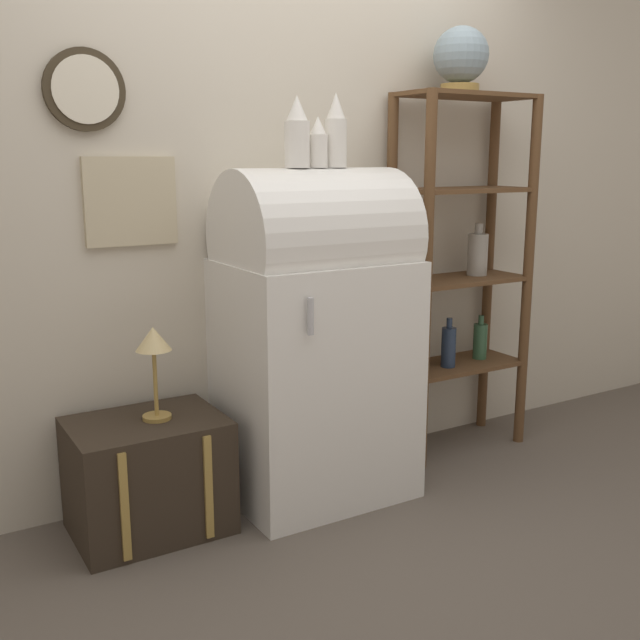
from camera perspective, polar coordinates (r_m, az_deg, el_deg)
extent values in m
plane|color=#60564C|center=(3.17, 2.15, -14.57)|extent=(12.00, 12.00, 0.00)
cube|color=beige|center=(3.33, -3.17, 10.86)|extent=(7.00, 0.05, 2.70)
cylinder|color=#382D1E|center=(3.00, -17.51, 16.38)|extent=(0.30, 0.03, 0.30)
cylinder|color=beige|center=(2.98, -17.42, 16.41)|extent=(0.25, 0.01, 0.25)
cube|color=#C6B793|center=(3.04, -14.22, 8.75)|extent=(0.36, 0.02, 0.34)
cube|color=white|center=(3.19, -0.34, -4.54)|extent=(0.75, 0.58, 1.02)
cylinder|color=white|center=(3.07, -0.35, 6.37)|extent=(0.73, 0.55, 0.55)
cylinder|color=#B7B7BC|center=(2.74, -0.73, 0.29)|extent=(0.02, 0.02, 0.14)
cube|color=#33281E|center=(3.03, -12.95, -11.48)|extent=(0.58, 0.43, 0.45)
cube|color=#AD8942|center=(2.80, -14.66, -13.66)|extent=(0.03, 0.01, 0.41)
cube|color=#AD8942|center=(2.89, -8.49, -12.51)|extent=(0.03, 0.01, 0.41)
cylinder|color=brown|center=(3.39, 8.11, 2.47)|extent=(0.05, 0.05, 1.72)
cylinder|color=brown|center=(3.82, 15.55, 3.24)|extent=(0.05, 0.05, 1.72)
cylinder|color=brown|center=(3.61, 5.35, 3.13)|extent=(0.05, 0.05, 1.72)
cylinder|color=brown|center=(4.02, 12.71, 3.81)|extent=(0.05, 0.05, 1.72)
cube|color=brown|center=(3.80, 10.34, -3.38)|extent=(0.67, 0.31, 0.02)
cube|color=brown|center=(3.70, 10.59, 3.05)|extent=(0.67, 0.31, 0.02)
cube|color=brown|center=(3.66, 10.86, 9.71)|extent=(0.67, 0.31, 0.02)
cube|color=brown|center=(3.67, 11.14, 16.43)|extent=(0.67, 0.31, 0.02)
cylinder|color=#9E998E|center=(3.79, 11.92, 4.91)|extent=(0.10, 0.10, 0.21)
cylinder|color=#9E998E|center=(3.77, 12.00, 6.84)|extent=(0.04, 0.04, 0.05)
cylinder|color=#23334C|center=(3.69, 9.76, -2.07)|extent=(0.07, 0.07, 0.19)
cylinder|color=#23334C|center=(3.67, 9.83, -0.23)|extent=(0.03, 0.03, 0.05)
cylinder|color=#7F6647|center=(3.66, 7.43, -2.61)|extent=(0.09, 0.09, 0.14)
cylinder|color=#7F6647|center=(3.64, 7.46, -1.33)|extent=(0.03, 0.03, 0.03)
cylinder|color=#335B3D|center=(3.88, 12.10, -1.60)|extent=(0.07, 0.07, 0.18)
cylinder|color=#335B3D|center=(3.85, 12.18, 0.01)|extent=(0.03, 0.03, 0.04)
cylinder|color=#AD8942|center=(3.65, 10.60, 16.95)|extent=(0.18, 0.18, 0.04)
sphere|color=#7F939E|center=(3.66, 10.69, 19.23)|extent=(0.25, 0.25, 0.25)
cylinder|color=white|center=(3.00, -1.76, 13.22)|extent=(0.10, 0.10, 0.18)
cone|color=white|center=(3.00, -1.78, 15.85)|extent=(0.08, 0.08, 0.10)
cylinder|color=white|center=(3.05, -0.15, 12.74)|extent=(0.08, 0.08, 0.13)
cone|color=white|center=(3.05, -0.16, 14.62)|extent=(0.07, 0.07, 0.07)
cylinder|color=white|center=(3.10, 1.21, 13.30)|extent=(0.09, 0.09, 0.19)
cone|color=white|center=(3.11, 1.22, 16.02)|extent=(0.08, 0.08, 0.10)
cylinder|color=#AD8942|center=(2.95, -12.31, -7.23)|extent=(0.11, 0.11, 0.02)
cylinder|color=#AD8942|center=(2.91, -12.43, -4.71)|extent=(0.02, 0.02, 0.26)
cone|color=#DBC184|center=(2.87, -12.59, -1.40)|extent=(0.14, 0.14, 0.09)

